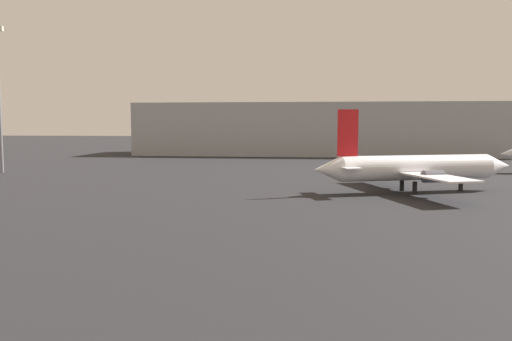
{
  "coord_description": "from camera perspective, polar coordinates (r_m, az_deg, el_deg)",
  "views": [
    {
      "loc": [
        2.78,
        -12.59,
        8.57
      ],
      "look_at": [
        -5.51,
        54.28,
        2.33
      ],
      "focal_mm": 36.86,
      "sensor_mm": 36.0,
      "label": 1
    }
  ],
  "objects": [
    {
      "name": "terminal_building",
      "position": [
        139.46,
        7.63,
        4.48
      ],
      "size": [
        98.2,
        22.32,
        13.43
      ],
      "primitive_type": "cube",
      "color": "#999EA3",
      "rests_on": "ground_plane"
    },
    {
      "name": "airplane_distant",
      "position": [
        66.5,
        16.79,
        0.29
      ],
      "size": [
        25.56,
        23.52,
        10.03
      ],
      "rotation": [
        0.0,
        0.0,
        0.34
      ],
      "color": "white",
      "rests_on": "ground_plane"
    }
  ]
}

